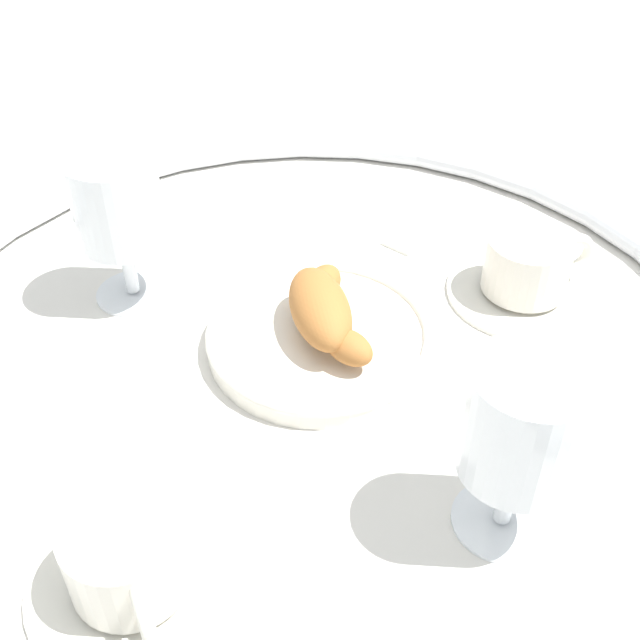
# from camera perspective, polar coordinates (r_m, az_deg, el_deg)

# --- Properties ---
(ground_plane) EXTENTS (2.20, 2.20, 0.00)m
(ground_plane) POSITION_cam_1_polar(r_m,az_deg,el_deg) (0.67, -0.85, -3.17)
(ground_plane) COLOR silver
(table_chrome_rim) EXTENTS (0.73, 0.73, 0.02)m
(table_chrome_rim) POSITION_cam_1_polar(r_m,az_deg,el_deg) (0.66, -0.86, -2.41)
(table_chrome_rim) COLOR silver
(table_chrome_rim) RESTS_ON ground_plane
(pastry_plate) EXTENTS (0.19, 0.19, 0.02)m
(pastry_plate) POSITION_cam_1_polar(r_m,az_deg,el_deg) (0.67, 0.00, -1.21)
(pastry_plate) COLOR silver
(pastry_plate) RESTS_ON ground_plane
(croissant_large) EXTENTS (0.13, 0.08, 0.04)m
(croissant_large) POSITION_cam_1_polar(r_m,az_deg,el_deg) (0.65, 0.27, 0.74)
(croissant_large) COLOR #AD6B33
(croissant_large) RESTS_ON pastry_plate
(coffee_cup_near) EXTENTS (0.14, 0.14, 0.06)m
(coffee_cup_near) POSITION_cam_1_polar(r_m,az_deg,el_deg) (0.74, 14.52, 3.36)
(coffee_cup_near) COLOR silver
(coffee_cup_near) RESTS_ON ground_plane
(coffee_cup_far) EXTENTS (0.14, 0.14, 0.06)m
(coffee_cup_far) POSITION_cam_1_polar(r_m,az_deg,el_deg) (0.53, -13.47, -16.57)
(coffee_cup_far) COLOR silver
(coffee_cup_far) RESTS_ON ground_plane
(juice_glass_left) EXTENTS (0.08, 0.08, 0.14)m
(juice_glass_left) POSITION_cam_1_polar(r_m,az_deg,el_deg) (0.70, -14.26, 7.86)
(juice_glass_left) COLOR white
(juice_glass_left) RESTS_ON ground_plane
(juice_glass_right) EXTENTS (0.08, 0.08, 0.14)m
(juice_glass_right) POSITION_cam_1_polar(r_m,az_deg,el_deg) (0.51, 14.27, -7.64)
(juice_glass_right) COLOR white
(juice_glass_right) RESTS_ON ground_plane
(sugar_packet) EXTENTS (0.06, 0.06, 0.01)m
(sugar_packet) POSITION_cam_1_polar(r_m,az_deg,el_deg) (0.81, 6.38, 5.96)
(sugar_packet) COLOR white
(sugar_packet) RESTS_ON ground_plane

